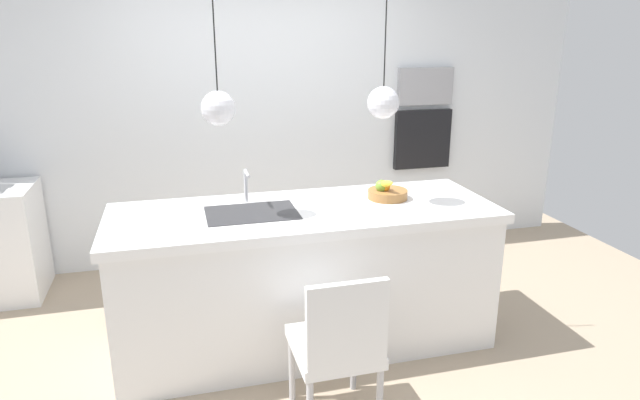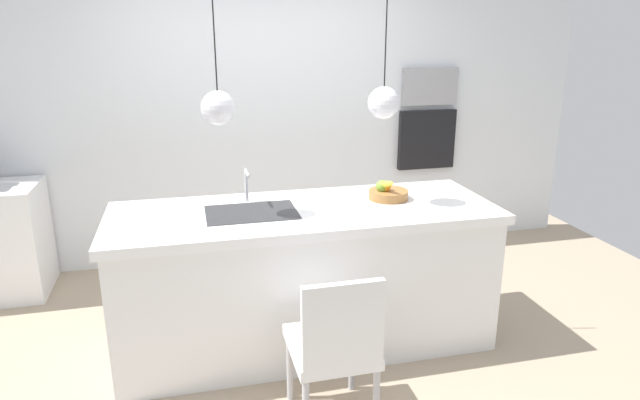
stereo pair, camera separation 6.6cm
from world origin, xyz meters
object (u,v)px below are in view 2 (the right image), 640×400
at_px(fruit_bowl, 387,192).
at_px(oven, 426,139).
at_px(chair_near, 335,344).
at_px(microwave, 429,86).

distance_m(fruit_bowl, oven, 1.78).
bearing_deg(chair_near, microwave, 57.39).
height_order(microwave, chair_near, microwave).
height_order(fruit_bowl, microwave, microwave).
bearing_deg(oven, chair_near, -122.61).
height_order(fruit_bowl, chair_near, fruit_bowl).
xyz_separation_m(oven, chair_near, (-1.57, -2.45, -0.53)).
relative_size(fruit_bowl, microwave, 0.49).
bearing_deg(chair_near, oven, 57.39).
xyz_separation_m(fruit_bowl, microwave, (0.95, 1.50, 0.54)).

